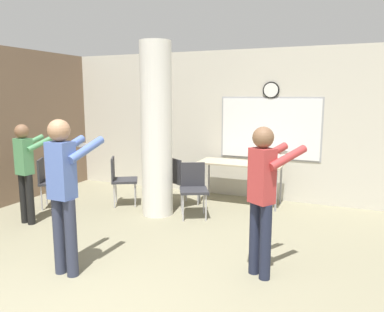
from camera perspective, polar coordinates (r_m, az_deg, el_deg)
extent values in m
cube|color=beige|center=(7.32, 5.92, 4.83)|extent=(8.00, 0.12, 2.80)
cylinder|color=black|center=(7.04, 11.96, 9.80)|extent=(0.30, 0.03, 0.30)
cylinder|color=white|center=(7.03, 11.93, 9.80)|extent=(0.25, 0.01, 0.25)
cube|color=#99999E|center=(7.08, 11.76, 4.13)|extent=(1.87, 0.01, 1.16)
cube|color=white|center=(7.07, 11.75, 4.12)|extent=(1.81, 0.02, 1.10)
cylinder|color=silver|center=(6.07, -5.43, 3.92)|extent=(0.50, 0.50, 2.80)
cube|color=tan|center=(6.81, 7.39, -1.09)|extent=(1.51, 0.62, 0.03)
cylinder|color=gray|center=(6.87, 1.17, -4.17)|extent=(0.04, 0.04, 0.73)
cylinder|color=gray|center=(6.51, 12.67, -5.16)|extent=(0.04, 0.04, 0.73)
cylinder|color=gray|center=(7.32, 2.60, -3.32)|extent=(0.04, 0.04, 0.73)
cylinder|color=gray|center=(6.99, 13.38, -4.20)|extent=(0.04, 0.04, 0.73)
cylinder|color=silver|center=(6.85, 10.42, -0.14)|extent=(0.06, 0.06, 0.20)
cylinder|color=silver|center=(6.83, 10.45, 1.02)|extent=(0.03, 0.03, 0.08)
cube|color=#2D2D33|center=(6.69, -1.25, -3.78)|extent=(0.60, 0.60, 0.04)
cube|color=#2D2D33|center=(6.53, -2.72, -2.15)|extent=(0.36, 0.23, 0.40)
cylinder|color=#B7B7BC|center=(6.71, 0.92, -5.81)|extent=(0.02, 0.02, 0.43)
cylinder|color=#B7B7BC|center=(6.99, -0.90, -5.19)|extent=(0.02, 0.02, 0.43)
cylinder|color=#B7B7BC|center=(6.51, -1.60, -6.30)|extent=(0.02, 0.02, 0.43)
cylinder|color=#B7B7BC|center=(6.79, -3.37, -5.64)|extent=(0.02, 0.02, 0.43)
cube|color=#2D2D33|center=(7.01, -20.30, -3.76)|extent=(0.60, 0.60, 0.04)
cube|color=#2D2D33|center=(7.01, -22.04, -2.03)|extent=(0.23, 0.35, 0.40)
cylinder|color=#B7B7BC|center=(6.86, -19.01, -5.99)|extent=(0.02, 0.02, 0.43)
cylinder|color=#B7B7BC|center=(7.21, -18.51, -5.24)|extent=(0.02, 0.02, 0.43)
cylinder|color=#B7B7BC|center=(6.94, -21.95, -6.00)|extent=(0.02, 0.02, 0.43)
cylinder|color=#B7B7BC|center=(7.28, -21.31, -5.26)|extent=(0.02, 0.02, 0.43)
cube|color=#2D2D33|center=(6.83, -10.19, -3.66)|extent=(0.60, 0.60, 0.04)
cube|color=#2D2D33|center=(6.80, -11.97, -1.88)|extent=(0.22, 0.36, 0.40)
cylinder|color=#B7B7BC|center=(6.70, -8.68, -5.94)|extent=(0.02, 0.02, 0.43)
cylinder|color=#B7B7BC|center=(7.05, -8.59, -5.17)|extent=(0.02, 0.02, 0.43)
cylinder|color=#B7B7BC|center=(6.73, -11.76, -5.98)|extent=(0.02, 0.02, 0.43)
cylinder|color=#B7B7BC|center=(7.07, -11.52, -5.21)|extent=(0.02, 0.02, 0.43)
cube|color=#2D2D33|center=(6.03, 0.27, -5.26)|extent=(0.59, 0.59, 0.04)
cube|color=#2D2D33|center=(6.17, 0.13, -2.81)|extent=(0.37, 0.20, 0.40)
cylinder|color=#B7B7BC|center=(5.91, -1.36, -7.94)|extent=(0.02, 0.02, 0.43)
cylinder|color=#B7B7BC|center=(5.93, 2.14, -7.86)|extent=(0.02, 0.02, 0.43)
cylinder|color=#B7B7BC|center=(6.25, -1.51, -6.96)|extent=(0.02, 0.02, 0.43)
cylinder|color=#B7B7BC|center=(6.28, 1.80, -6.89)|extent=(0.02, 0.02, 0.43)
cylinder|color=black|center=(6.25, -23.44, -6.12)|extent=(0.11, 0.11, 0.78)
cylinder|color=black|center=(6.37, -24.28, -5.89)|extent=(0.11, 0.11, 0.78)
cube|color=#4C8C59|center=(6.17, -24.27, -0.05)|extent=(0.25, 0.20, 0.55)
sphere|color=brown|center=(6.13, -24.50, 3.45)|extent=(0.21, 0.21, 0.21)
cylinder|color=#4C8C59|center=(6.18, -22.06, 1.77)|extent=(0.14, 0.49, 0.22)
cylinder|color=#4C8C59|center=(6.38, -23.45, 1.90)|extent=(0.14, 0.49, 0.22)
cylinder|color=#1E2338|center=(4.16, 11.13, -12.77)|extent=(0.12, 0.12, 0.83)
cylinder|color=#1E2338|center=(4.27, 9.54, -12.14)|extent=(0.12, 0.12, 0.83)
cube|color=#B23838|center=(4.01, 10.62, -2.99)|extent=(0.31, 0.29, 0.59)
sphere|color=brown|center=(3.94, 10.80, 2.80)|extent=(0.23, 0.23, 0.23)
cylinder|color=#B23838|center=(4.05, 14.40, -0.24)|extent=(0.36, 0.48, 0.24)
cylinder|color=#B23838|center=(4.23, 11.71, 0.25)|extent=(0.36, 0.48, 0.24)
cube|color=white|center=(4.40, 13.86, 0.56)|extent=(0.10, 0.13, 0.04)
cylinder|color=#2D3347|center=(4.35, -17.94, -11.80)|extent=(0.13, 0.13, 0.87)
cylinder|color=#2D3347|center=(4.47, -19.59, -11.35)|extent=(0.13, 0.13, 0.87)
cube|color=#4C66AD|center=(4.21, -19.31, -2.08)|extent=(0.26, 0.21, 0.62)
sphere|color=#997051|center=(4.15, -19.62, 3.69)|extent=(0.24, 0.24, 0.24)
cylinder|color=#4C66AD|center=(4.26, -15.81, 0.96)|extent=(0.11, 0.55, 0.25)
cylinder|color=#4C66AD|center=(4.45, -18.54, 1.16)|extent=(0.11, 0.55, 0.25)
cube|color=white|center=(4.62, -16.46, 1.62)|extent=(0.04, 0.13, 0.04)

